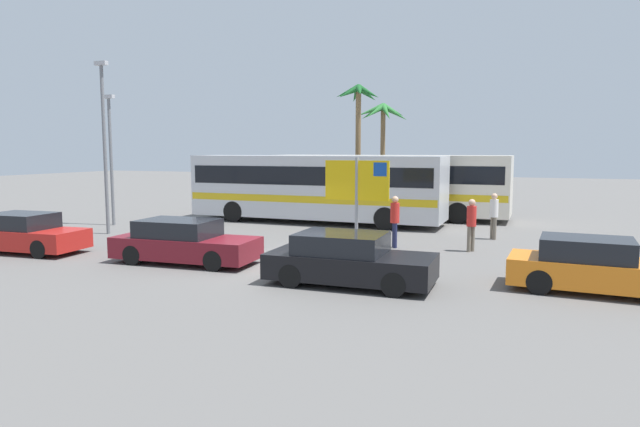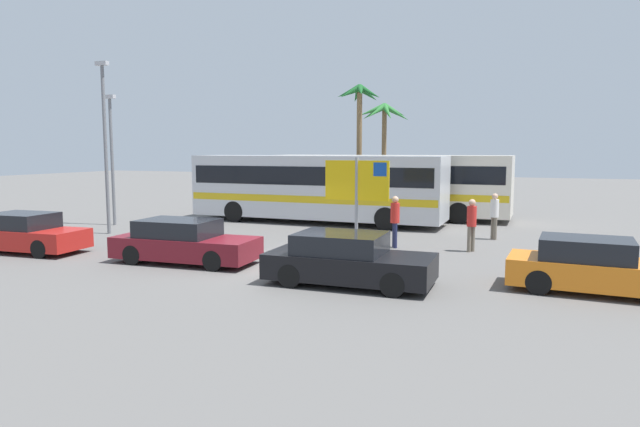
% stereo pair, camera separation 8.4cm
% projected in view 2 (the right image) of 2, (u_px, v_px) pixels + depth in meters
% --- Properties ---
extents(ground, '(120.00, 120.00, 0.00)m').
position_uv_depth(ground, '(270.00, 265.00, 16.70)').
color(ground, '#605E5B').
extents(bus_front_coach, '(12.10, 2.70, 3.17)m').
position_uv_depth(bus_front_coach, '(316.00, 185.00, 26.24)').
color(bus_front_coach, silver).
rests_on(bus_front_coach, ground).
extents(bus_rear_coach, '(12.10, 2.70, 3.17)m').
position_uv_depth(bus_rear_coach, '(388.00, 182.00, 28.37)').
color(bus_rear_coach, silver).
rests_on(bus_rear_coach, ground).
extents(ferry_sign, '(2.20, 0.12, 3.20)m').
position_uv_depth(ferry_sign, '(358.00, 184.00, 18.11)').
color(ferry_sign, gray).
rests_on(ferry_sign, ground).
extents(car_maroon, '(4.50, 1.98, 1.32)m').
position_uv_depth(car_maroon, '(184.00, 242.00, 16.95)').
color(car_maroon, maroon).
rests_on(car_maroon, ground).
extents(car_orange, '(4.08, 1.83, 1.32)m').
position_uv_depth(car_orange, '(593.00, 267.00, 13.37)').
color(car_orange, orange).
rests_on(car_orange, ground).
extents(car_red, '(4.07, 1.96, 1.32)m').
position_uv_depth(car_red, '(26.00, 233.00, 18.72)').
color(car_red, red).
rests_on(car_red, ground).
extents(car_black, '(4.28, 1.97, 1.32)m').
position_uv_depth(car_black, '(347.00, 260.00, 14.21)').
color(car_black, black).
rests_on(car_black, ground).
extents(pedestrian_by_bus, '(0.32, 0.32, 1.79)m').
position_uv_depth(pedestrian_by_bus, '(472.00, 221.00, 18.73)').
color(pedestrian_by_bus, '#706656').
rests_on(pedestrian_by_bus, ground).
extents(pedestrian_near_sign, '(0.32, 0.32, 1.83)m').
position_uv_depth(pedestrian_near_sign, '(395.00, 217.00, 19.50)').
color(pedestrian_near_sign, '#1E2347').
rests_on(pedestrian_near_sign, ground).
extents(pedestrian_crossing_lot, '(0.32, 0.32, 1.79)m').
position_uv_depth(pedestrian_crossing_lot, '(494.00, 212.00, 21.31)').
color(pedestrian_crossing_lot, '#706656').
rests_on(pedestrian_crossing_lot, ground).
extents(lamp_post_left_side, '(0.56, 0.20, 6.96)m').
position_uv_depth(lamp_post_left_side, '(105.00, 141.00, 22.48)').
color(lamp_post_left_side, slate).
rests_on(lamp_post_left_side, ground).
extents(lamp_post_right_side, '(0.56, 0.20, 5.91)m').
position_uv_depth(lamp_post_right_side, '(112.00, 154.00, 25.23)').
color(lamp_post_right_side, slate).
rests_on(lamp_post_right_side, ground).
extents(palm_tree_seaside, '(3.60, 3.68, 6.57)m').
position_uv_depth(palm_tree_seaside, '(384.00, 120.00, 37.31)').
color(palm_tree_seaside, brown).
rests_on(palm_tree_seaside, ground).
extents(palm_tree_inland, '(2.86, 2.68, 7.32)m').
position_uv_depth(palm_tree_inland, '(359.00, 110.00, 33.04)').
color(palm_tree_inland, brown).
rests_on(palm_tree_inland, ground).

